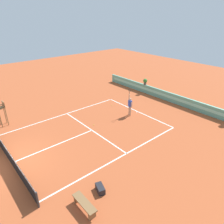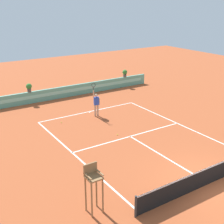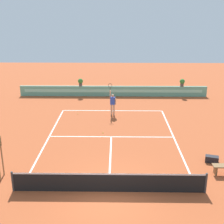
{
  "view_description": "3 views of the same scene",
  "coord_description": "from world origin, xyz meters",
  "px_view_note": "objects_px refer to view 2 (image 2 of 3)",
  "views": [
    {
      "loc": [
        12.41,
        -2.0,
        8.89
      ],
      "look_at": [
        0.01,
        8.57,
        1.0
      ],
      "focal_mm": 33.6,
      "sensor_mm": 36.0,
      "label": 1
    },
    {
      "loc": [
        -10.76,
        -8.06,
        8.28
      ],
      "look_at": [
        0.01,
        8.57,
        1.0
      ],
      "focal_mm": 49.41,
      "sensor_mm": 36.0,
      "label": 2
    },
    {
      "loc": [
        0.33,
        -12.12,
        7.96
      ],
      "look_at": [
        0.01,
        8.57,
        1.0
      ],
      "focal_mm": 48.83,
      "sensor_mm": 36.0,
      "label": 3
    }
  ],
  "objects_px": {
    "umpire_chair": "(93,183)",
    "potted_plant_left": "(29,87)",
    "tennis_ball_near_baseline": "(117,135)",
    "tennis_ball_mid_court": "(61,123)",
    "tennis_player": "(96,103)",
    "potted_plant_far_right": "(125,73)"
  },
  "relations": [
    {
      "from": "umpire_chair",
      "to": "potted_plant_left",
      "type": "bearing_deg",
      "value": 80.66
    },
    {
      "from": "tennis_ball_near_baseline",
      "to": "potted_plant_left",
      "type": "relative_size",
      "value": 0.09
    },
    {
      "from": "tennis_ball_mid_court",
      "to": "tennis_player",
      "type": "bearing_deg",
      "value": -3.63
    },
    {
      "from": "tennis_player",
      "to": "potted_plant_far_right",
      "type": "relative_size",
      "value": 3.57
    },
    {
      "from": "tennis_ball_near_baseline",
      "to": "potted_plant_far_right",
      "type": "bearing_deg",
      "value": 52.63
    },
    {
      "from": "potted_plant_left",
      "to": "tennis_player",
      "type": "bearing_deg",
      "value": -60.75
    },
    {
      "from": "tennis_player",
      "to": "tennis_ball_mid_court",
      "type": "bearing_deg",
      "value": 176.37
    },
    {
      "from": "tennis_ball_near_baseline",
      "to": "potted_plant_left",
      "type": "height_order",
      "value": "potted_plant_left"
    },
    {
      "from": "tennis_ball_near_baseline",
      "to": "tennis_ball_mid_court",
      "type": "bearing_deg",
      "value": 119.19
    },
    {
      "from": "tennis_ball_near_baseline",
      "to": "potted_plant_left",
      "type": "xyz_separation_m",
      "value": [
        -2.56,
        9.39,
        1.38
      ]
    },
    {
      "from": "umpire_chair",
      "to": "potted_plant_left",
      "type": "xyz_separation_m",
      "value": [
        2.49,
        15.13,
        0.07
      ]
    },
    {
      "from": "tennis_ball_near_baseline",
      "to": "tennis_ball_mid_court",
      "type": "relative_size",
      "value": 1.0
    },
    {
      "from": "tennis_ball_near_baseline",
      "to": "potted_plant_far_right",
      "type": "height_order",
      "value": "potted_plant_far_right"
    },
    {
      "from": "tennis_player",
      "to": "tennis_ball_near_baseline",
      "type": "relative_size",
      "value": 38.01
    },
    {
      "from": "umpire_chair",
      "to": "tennis_ball_near_baseline",
      "type": "height_order",
      "value": "umpire_chair"
    },
    {
      "from": "umpire_chair",
      "to": "potted_plant_far_right",
      "type": "bearing_deg",
      "value": 51.08
    },
    {
      "from": "potted_plant_far_right",
      "to": "potted_plant_left",
      "type": "height_order",
      "value": "same"
    },
    {
      "from": "tennis_ball_near_baseline",
      "to": "potted_plant_left",
      "type": "bearing_deg",
      "value": 105.24
    },
    {
      "from": "tennis_ball_mid_court",
      "to": "potted_plant_far_right",
      "type": "bearing_deg",
      "value": 30.32
    },
    {
      "from": "tennis_ball_mid_court",
      "to": "potted_plant_left",
      "type": "height_order",
      "value": "potted_plant_left"
    },
    {
      "from": "tennis_player",
      "to": "potted_plant_far_right",
      "type": "bearing_deg",
      "value": 40.71
    },
    {
      "from": "umpire_chair",
      "to": "potted_plant_left",
      "type": "height_order",
      "value": "umpire_chair"
    }
  ]
}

